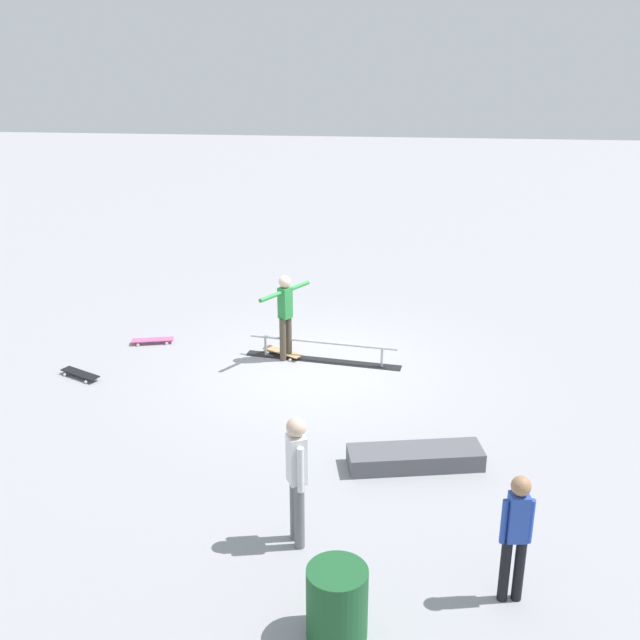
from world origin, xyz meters
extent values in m
plane|color=#9E9EA3|center=(0.00, 0.00, 0.00)|extent=(60.00, 60.00, 0.00)
cube|color=black|center=(-0.14, -0.30, 0.01)|extent=(2.92, 0.67, 0.01)
cylinder|color=#B7B7BC|center=(-1.23, -0.14, 0.18)|extent=(0.04, 0.04, 0.37)
cylinder|color=#B7B7BC|center=(0.95, -0.46, 0.18)|extent=(0.04, 0.04, 0.37)
cylinder|color=#B7B7BC|center=(-0.14, -0.30, 0.37)|extent=(2.73, 0.45, 0.05)
cube|color=#595960|center=(-1.76, 3.16, 0.13)|extent=(1.95, 0.88, 0.26)
cylinder|color=brown|center=(0.59, -0.26, 0.41)|extent=(0.16, 0.16, 0.82)
cylinder|color=brown|center=(0.50, -0.39, 0.41)|extent=(0.16, 0.16, 0.82)
cube|color=#2D8C42|center=(0.55, -0.33, 1.10)|extent=(0.27, 0.28, 0.58)
sphere|color=beige|center=(0.55, -0.33, 1.50)|extent=(0.22, 0.22, 0.22)
cylinder|color=#2D8C42|center=(0.75, -0.01, 1.32)|extent=(0.36, 0.49, 0.07)
cylinder|color=#2D8C42|center=(0.34, -0.64, 1.32)|extent=(0.36, 0.49, 0.07)
cube|color=tan|center=(0.63, -0.46, 0.08)|extent=(0.79, 0.58, 0.02)
cylinder|color=white|center=(0.34, -0.42, 0.03)|extent=(0.06, 0.05, 0.05)
cylinder|color=white|center=(0.45, -0.22, 0.03)|extent=(0.06, 0.05, 0.05)
cylinder|color=white|center=(0.80, -0.69, 0.03)|extent=(0.06, 0.05, 0.05)
cylinder|color=white|center=(0.92, -0.50, 0.03)|extent=(0.06, 0.05, 0.05)
cylinder|color=black|center=(-2.65, 5.77, 0.39)|extent=(0.13, 0.13, 0.78)
cylinder|color=black|center=(-2.80, 5.75, 0.39)|extent=(0.13, 0.13, 0.78)
cube|color=#2D51B7|center=(-2.73, 5.76, 1.05)|extent=(0.22, 0.20, 0.55)
sphere|color=#A87A56|center=(-2.73, 5.76, 1.43)|extent=(0.21, 0.21, 0.21)
cylinder|color=#2D51B7|center=(-2.59, 5.77, 1.00)|extent=(0.08, 0.08, 0.52)
cylinder|color=#2D51B7|center=(-2.86, 5.74, 1.00)|extent=(0.08, 0.08, 0.52)
cylinder|color=slate|center=(-0.37, 5.09, 0.43)|extent=(0.16, 0.16, 0.85)
cylinder|color=slate|center=(-0.29, 4.94, 0.43)|extent=(0.16, 0.16, 0.85)
cube|color=white|center=(-0.33, 5.01, 1.15)|extent=(0.27, 0.28, 0.60)
sphere|color=beige|center=(-0.33, 5.01, 1.57)|extent=(0.23, 0.23, 0.23)
cylinder|color=white|center=(-0.39, 5.15, 1.10)|extent=(0.10, 0.10, 0.57)
cylinder|color=white|center=(-0.27, 4.88, 1.10)|extent=(0.10, 0.10, 0.57)
cube|color=black|center=(4.04, 0.82, 0.08)|extent=(0.80, 0.55, 0.02)
cylinder|color=white|center=(3.74, 0.84, 0.03)|extent=(0.06, 0.05, 0.05)
cylinder|color=white|center=(3.85, 1.05, 0.03)|extent=(0.06, 0.05, 0.05)
cylinder|color=white|center=(4.23, 0.59, 0.03)|extent=(0.06, 0.05, 0.05)
cylinder|color=white|center=(4.33, 0.79, 0.03)|extent=(0.06, 0.05, 0.05)
cube|color=#E05993|center=(3.23, -0.80, 0.08)|extent=(0.82, 0.38, 0.02)
cylinder|color=white|center=(3.46, -0.62, 0.03)|extent=(0.06, 0.04, 0.05)
cylinder|color=white|center=(3.52, -0.85, 0.03)|extent=(0.06, 0.04, 0.05)
cylinder|color=white|center=(2.93, -0.75, 0.03)|extent=(0.06, 0.04, 0.05)
cylinder|color=white|center=(2.99, -0.97, 0.03)|extent=(0.06, 0.04, 0.05)
cylinder|color=#1E592D|center=(-0.91, 6.46, 0.40)|extent=(0.62, 0.62, 0.81)
camera|label=1|loc=(-1.33, 12.59, 5.83)|focal=43.19mm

